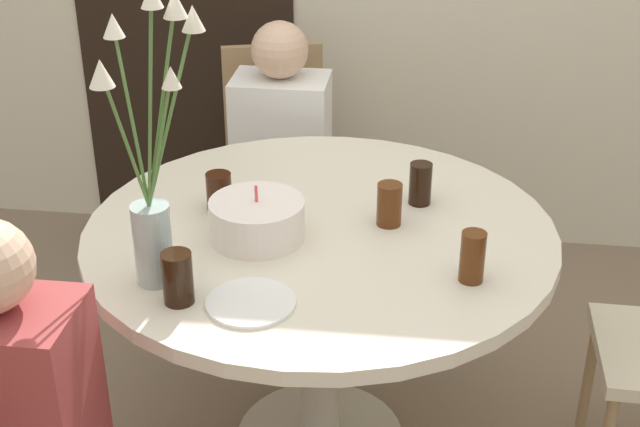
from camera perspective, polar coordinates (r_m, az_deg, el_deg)
The scene contains 11 objects.
dining_table at distance 2.46m, azimuth 0.00°, elevation -3.51°, with size 1.27×1.27×0.75m.
chair_left_flank at distance 3.43m, azimuth -2.75°, elevation 3.87°, with size 0.50×0.50×0.92m.
birthday_cake at distance 2.32m, azimuth -4.05°, elevation -0.40°, with size 0.25×0.25×0.15m.
flower_vase at distance 2.05m, azimuth -10.74°, elevation 1.96°, with size 0.23×0.17×0.74m.
side_plate at distance 2.07m, azimuth -4.45°, elevation -5.71°, with size 0.21×0.21×0.01m.
drink_glass_0 at distance 2.51m, azimuth 6.44°, elevation 1.91°, with size 0.06×0.06×0.12m.
drink_glass_1 at distance 2.39m, azimuth 4.46°, elevation 0.59°, with size 0.07×0.07×0.12m.
drink_glass_2 at distance 2.07m, azimuth -9.10°, elevation -4.09°, with size 0.07×0.07×0.13m.
drink_glass_3 at distance 2.48m, azimuth -6.48°, elevation 1.42°, with size 0.07×0.07×0.11m.
drink_glass_4 at distance 2.16m, azimuth 9.73°, elevation -2.75°, with size 0.06×0.06×0.13m.
person_woman at distance 3.29m, azimuth -2.43°, elevation 2.57°, with size 0.34×0.24×1.08m.
Camera 1 is at (0.27, -2.09, 1.89)m, focal length 50.00 mm.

